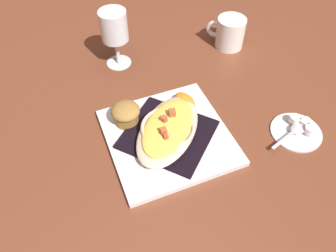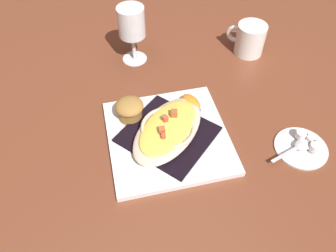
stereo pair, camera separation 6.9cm
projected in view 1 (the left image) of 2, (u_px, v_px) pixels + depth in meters
The scene contains 13 objects.
ground_plane at pixel (168, 139), 0.72m from camera, with size 2.60×2.60×0.00m, color brown.
square_plate at pixel (168, 137), 0.72m from camera, with size 0.25×0.25×0.01m, color white.
folded_napkin at pixel (168, 134), 0.71m from camera, with size 0.16×0.18×0.01m, color black.
gratin_dish at pixel (168, 129), 0.69m from camera, with size 0.24×0.21×0.04m.
muffin at pixel (126, 113), 0.72m from camera, with size 0.06×0.06×0.05m.
orange_garnish at pixel (185, 101), 0.76m from camera, with size 0.04×0.06×0.03m.
coffee_mug at pixel (229, 34), 0.91m from camera, with size 0.08×0.10×0.08m.
stemmed_glass at pixel (114, 29), 0.81m from camera, with size 0.07×0.07×0.15m.
creamer_saucer at pixel (296, 131), 0.73m from camera, with size 0.11×0.11×0.01m, color white.
spoon at pixel (296, 130), 0.72m from camera, with size 0.11×0.03×0.01m.
creamer_cup_0 at pixel (310, 130), 0.72m from camera, with size 0.02×0.02×0.02m, color white.
creamer_cup_1 at pixel (305, 122), 0.73m from camera, with size 0.02×0.02×0.02m, color white.
creamer_cup_2 at pixel (295, 119), 0.74m from camera, with size 0.02×0.02×0.02m, color white.
Camera 1 is at (0.26, 0.36, 0.57)m, focal length 35.30 mm.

